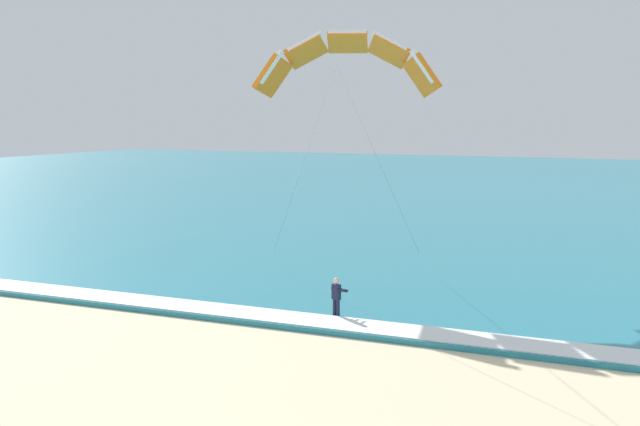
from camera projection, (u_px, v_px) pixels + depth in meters
The scene contains 5 objects.
sea at pixel (565, 190), 82.21m from camera, with size 200.00×120.00×0.20m, color teal.
surf_foam at pixel (382, 328), 28.52m from camera, with size 200.00×1.75×0.04m, color white.
surfboard at pixel (336, 320), 30.40m from camera, with size 1.00×1.45×0.09m.
kitesurfer at pixel (337, 297), 30.30m from camera, with size 0.66×0.66×1.69m.
kite_primary at pixel (347, 58), 37.83m from camera, with size 8.57×9.92×10.79m.
Camera 1 is at (8.99, -11.21, 7.96)m, focal length 43.97 mm.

